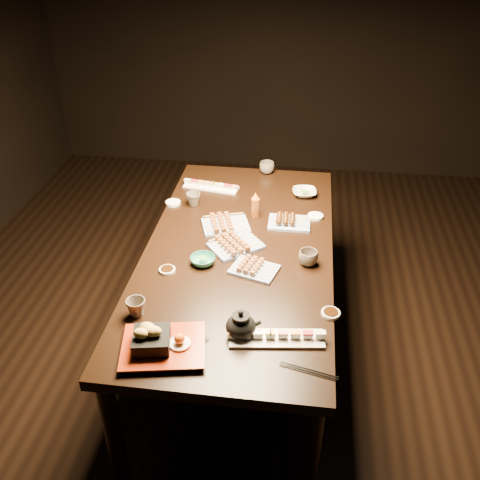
% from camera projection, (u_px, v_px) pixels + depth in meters
% --- Properties ---
extents(ground, '(5.00, 5.00, 0.00)m').
position_uv_depth(ground, '(236.00, 354.00, 3.03)').
color(ground, black).
rests_on(ground, ground).
extents(dining_table, '(1.06, 1.87, 0.75)m').
position_uv_depth(dining_table, '(239.00, 308.00, 2.79)').
color(dining_table, black).
rests_on(dining_table, ground).
extents(sushi_platter_near, '(0.38, 0.15, 0.04)m').
position_uv_depth(sushi_platter_near, '(277.00, 336.00, 2.05)').
color(sushi_platter_near, white).
rests_on(sushi_platter_near, dining_table).
extents(sushi_platter_far, '(0.33, 0.14, 0.04)m').
position_uv_depth(sushi_platter_far, '(211.00, 185.00, 3.10)').
color(sushi_platter_far, white).
rests_on(sushi_platter_far, dining_table).
extents(yakitori_plate_center, '(0.29, 0.28, 0.06)m').
position_uv_depth(yakitori_plate_center, '(236.00, 242.00, 2.58)').
color(yakitori_plate_center, '#828EB6').
rests_on(yakitori_plate_center, dining_table).
extents(yakitori_plate_right, '(0.24, 0.20, 0.05)m').
position_uv_depth(yakitori_plate_right, '(254.00, 266.00, 2.42)').
color(yakitori_plate_right, '#828EB6').
rests_on(yakitori_plate_right, dining_table).
extents(yakitori_plate_left, '(0.27, 0.23, 0.06)m').
position_uv_depth(yakitori_plate_left, '(226.00, 222.00, 2.74)').
color(yakitori_plate_left, '#828EB6').
rests_on(yakitori_plate_left, dining_table).
extents(tsukune_plate, '(0.22, 0.16, 0.05)m').
position_uv_depth(tsukune_plate, '(289.00, 220.00, 2.76)').
color(tsukune_plate, '#828EB6').
rests_on(tsukune_plate, dining_table).
extents(edamame_bowl_green, '(0.13, 0.13, 0.04)m').
position_uv_depth(edamame_bowl_green, '(203.00, 260.00, 2.47)').
color(edamame_bowl_green, '#277764').
rests_on(edamame_bowl_green, dining_table).
extents(edamame_bowl_cream, '(0.15, 0.15, 0.03)m').
position_uv_depth(edamame_bowl_cream, '(304.00, 193.00, 3.03)').
color(edamame_bowl_cream, beige).
rests_on(edamame_bowl_cream, dining_table).
extents(tempura_tray, '(0.35, 0.30, 0.11)m').
position_uv_depth(tempura_tray, '(163.00, 339.00, 1.98)').
color(tempura_tray, black).
rests_on(tempura_tray, dining_table).
extents(teacup_near_left, '(0.10, 0.10, 0.07)m').
position_uv_depth(teacup_near_left, '(136.00, 308.00, 2.16)').
color(teacup_near_left, brown).
rests_on(teacup_near_left, dining_table).
extents(teacup_mid_right, '(0.12, 0.12, 0.07)m').
position_uv_depth(teacup_mid_right, '(308.00, 258.00, 2.46)').
color(teacup_mid_right, brown).
rests_on(teacup_mid_right, dining_table).
extents(teacup_far_left, '(0.10, 0.10, 0.07)m').
position_uv_depth(teacup_far_left, '(193.00, 199.00, 2.93)').
color(teacup_far_left, brown).
rests_on(teacup_far_left, dining_table).
extents(teacup_far_right, '(0.11, 0.11, 0.07)m').
position_uv_depth(teacup_far_right, '(267.00, 168.00, 3.26)').
color(teacup_far_right, brown).
rests_on(teacup_far_right, dining_table).
extents(teapot, '(0.16, 0.16, 0.12)m').
position_uv_depth(teapot, '(241.00, 324.00, 2.05)').
color(teapot, black).
rests_on(teapot, dining_table).
extents(condiment_bottle, '(0.05, 0.05, 0.14)m').
position_uv_depth(condiment_bottle, '(255.00, 204.00, 2.81)').
color(condiment_bottle, brown).
rests_on(condiment_bottle, dining_table).
extents(sauce_dish_west, '(0.10, 0.10, 0.01)m').
position_uv_depth(sauce_dish_west, '(167.00, 270.00, 2.43)').
color(sauce_dish_west, white).
rests_on(sauce_dish_west, dining_table).
extents(sauce_dish_east, '(0.08, 0.08, 0.01)m').
position_uv_depth(sauce_dish_east, '(315.00, 216.00, 2.83)').
color(sauce_dish_east, white).
rests_on(sauce_dish_east, dining_table).
extents(sauce_dish_se, '(0.08, 0.08, 0.01)m').
position_uv_depth(sauce_dish_se, '(331.00, 313.00, 2.18)').
color(sauce_dish_se, white).
rests_on(sauce_dish_se, dining_table).
extents(sauce_dish_nw, '(0.10, 0.10, 0.01)m').
position_uv_depth(sauce_dish_nw, '(173.00, 203.00, 2.95)').
color(sauce_dish_nw, white).
rests_on(sauce_dish_nw, dining_table).
extents(chopsticks_near, '(0.15, 0.18, 0.01)m').
position_uv_depth(chopsticks_near, '(187.00, 352.00, 2.00)').
color(chopsticks_near, black).
rests_on(chopsticks_near, dining_table).
extents(chopsticks_se, '(0.22, 0.07, 0.01)m').
position_uv_depth(chopsticks_se, '(309.00, 371.00, 1.92)').
color(chopsticks_se, black).
rests_on(chopsticks_se, dining_table).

